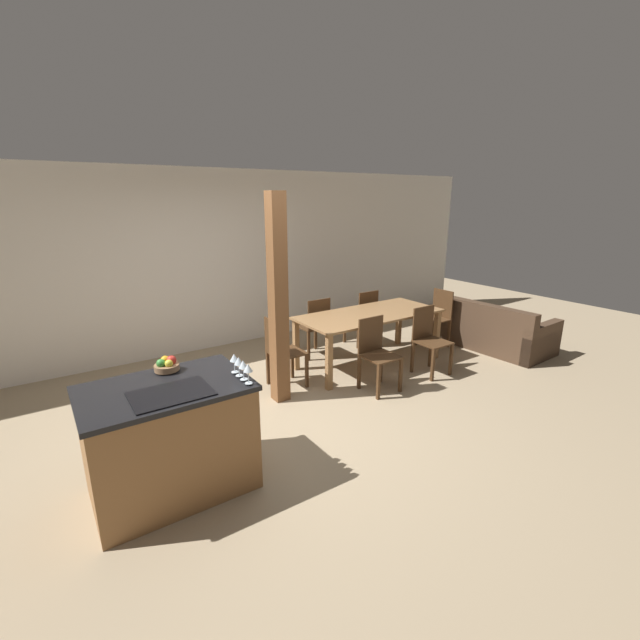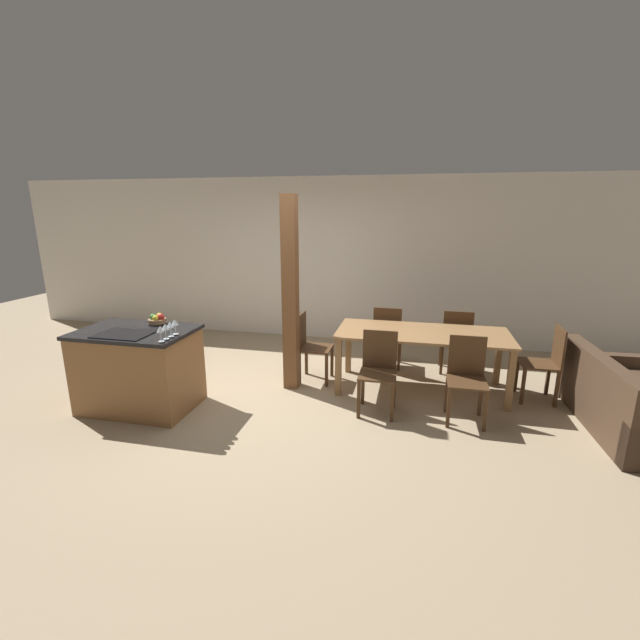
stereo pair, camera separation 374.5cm
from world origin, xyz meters
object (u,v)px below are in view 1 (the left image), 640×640
(couch, at_px, (492,331))
(dining_table, at_px, (369,319))
(dining_chair_near_right, at_px, (429,339))
(dining_chair_near_left, at_px, (376,352))
(wine_glass_end, at_px, (234,358))
(fruit_bowl, at_px, (167,365))
(dining_chair_head_end, at_px, (282,351))
(dining_chair_foot_end, at_px, (437,317))
(wine_glass_near, at_px, (248,368))
(dining_chair_far_right, at_px, (363,316))
(dining_chair_far_left, at_px, (315,326))
(wine_glass_far, at_px, (239,361))
(wine_glass_middle, at_px, (243,365))
(kitchen_island, at_px, (170,438))
(timber_post, at_px, (278,302))

(couch, bearing_deg, dining_table, 72.69)
(dining_chair_near_right, bearing_deg, couch, 4.53)
(dining_table, distance_m, dining_chair_near_left, 0.84)
(wine_glass_end, height_order, dining_chair_near_right, wine_glass_end)
(fruit_bowl, xyz_separation_m, dining_chair_head_end, (1.58, 0.91, -0.49))
(dining_chair_foot_end, xyz_separation_m, couch, (0.67, -0.55, -0.21))
(wine_glass_near, xyz_separation_m, dining_chair_far_right, (3.00, 2.21, -0.57))
(wine_glass_end, bearing_deg, dining_chair_far_left, 43.29)
(wine_glass_near, height_order, wine_glass_far, same)
(wine_glass_middle, bearing_deg, dining_chair_head_end, 51.86)
(kitchen_island, relative_size, wine_glass_end, 7.71)
(dining_chair_far_right, distance_m, timber_post, 2.36)
(dining_table, bearing_deg, kitchen_island, -158.73)
(dining_chair_near_right, bearing_deg, wine_glass_far, -167.22)
(wine_glass_far, distance_m, dining_table, 2.90)
(dining_table, bearing_deg, dining_chair_foot_end, 0.00)
(dining_chair_near_right, bearing_deg, wine_glass_near, -164.10)
(dining_chair_near_left, xyz_separation_m, dining_chair_far_left, (0.00, 1.36, 0.00))
(dining_chair_far_right, bearing_deg, dining_chair_far_left, 0.00)
(wine_glass_middle, xyz_separation_m, dining_chair_foot_end, (3.93, 1.45, -0.57))
(wine_glass_end, distance_m, timber_post, 1.39)
(dining_chair_near_right, distance_m, timber_post, 2.19)
(wine_glass_end, bearing_deg, couch, 8.89)
(wine_glass_near, bearing_deg, dining_chair_head_end, 53.47)
(timber_post, bearing_deg, wine_glass_far, -131.39)
(dining_chair_far_right, xyz_separation_m, dining_chair_foot_end, (0.94, -0.68, 0.00))
(dining_chair_far_right, height_order, dining_chair_head_end, same)
(kitchen_island, bearing_deg, wine_glass_far, -16.60)
(wine_glass_far, bearing_deg, wine_glass_end, 90.00)
(dining_chair_near_left, distance_m, couch, 2.54)
(wine_glass_middle, xyz_separation_m, dining_chair_head_end, (1.14, 1.45, -0.57))
(wine_glass_near, relative_size, dining_chair_far_right, 0.18)
(wine_glass_end, height_order, couch, wine_glass_end)
(wine_glass_end, height_order, dining_chair_far_left, wine_glass_end)
(kitchen_island, relative_size, dining_table, 0.60)
(fruit_bowl, bearing_deg, dining_chair_near_left, 5.30)
(wine_glass_near, height_order, dining_chair_near_left, wine_glass_near)
(wine_glass_near, xyz_separation_m, dining_chair_near_left, (2.07, 0.85, -0.57))
(wine_glass_end, relative_size, dining_chair_far_left, 0.18)
(dining_chair_near_right, bearing_deg, dining_chair_foot_end, 35.97)
(dining_chair_far_left, height_order, dining_chair_far_right, same)
(wine_glass_near, xyz_separation_m, dining_chair_head_end, (1.14, 1.53, -0.57))
(dining_chair_near_right, xyz_separation_m, dining_chair_far_left, (-0.92, 1.36, 0.00))
(wine_glass_middle, bearing_deg, dining_chair_near_left, 20.30)
(wine_glass_middle, xyz_separation_m, wine_glass_far, (0.00, 0.09, 0.00))
(kitchen_island, height_order, dining_chair_foot_end, kitchen_island)
(wine_glass_far, bearing_deg, fruit_bowl, 134.72)
(fruit_bowl, bearing_deg, wine_glass_near, -54.54)
(dining_table, bearing_deg, dining_chair_near_right, -55.81)
(wine_glass_near, distance_m, dining_chair_near_right, 3.17)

